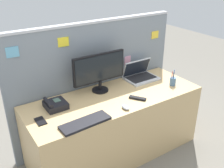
# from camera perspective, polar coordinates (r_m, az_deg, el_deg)

# --- Properties ---
(ground_plane) EXTENTS (10.00, 10.00, 0.00)m
(ground_plane) POSITION_cam_1_polar(r_m,az_deg,el_deg) (3.05, 0.53, -14.44)
(ground_plane) COLOR slate
(desk) EXTENTS (1.82, 0.69, 0.70)m
(desk) POSITION_cam_1_polar(r_m,az_deg,el_deg) (2.83, 0.56, -8.99)
(desk) COLOR tan
(desk) RESTS_ON ground_plane
(cubicle_divider) EXTENTS (1.97, 0.08, 1.40)m
(cubicle_divider) POSITION_cam_1_polar(r_m,az_deg,el_deg) (2.94, -3.56, 0.24)
(cubicle_divider) COLOR gray
(cubicle_divider) RESTS_ON ground_plane
(desktop_monitor) EXTENTS (0.58, 0.17, 0.41)m
(desktop_monitor) POSITION_cam_1_polar(r_m,az_deg,el_deg) (2.68, -2.77, 3.11)
(desktop_monitor) COLOR black
(desktop_monitor) RESTS_ON desk
(laptop) EXTENTS (0.36, 0.27, 0.21)m
(laptop) POSITION_cam_1_polar(r_m,az_deg,el_deg) (3.05, 6.05, 2.08)
(laptop) COLOR silver
(laptop) RESTS_ON desk
(desk_phone) EXTENTS (0.19, 0.20, 0.09)m
(desk_phone) POSITION_cam_1_polar(r_m,az_deg,el_deg) (2.50, -12.32, -4.41)
(desk_phone) COLOR black
(desk_phone) RESTS_ON desk
(keyboard_main) EXTENTS (0.45, 0.17, 0.02)m
(keyboard_main) POSITION_cam_1_polar(r_m,az_deg,el_deg) (2.24, -5.82, -8.36)
(keyboard_main) COLOR black
(keyboard_main) RESTS_ON desk
(computer_mouse_right_hand) EXTENTS (0.07, 0.11, 0.03)m
(computer_mouse_right_hand) POSITION_cam_1_polar(r_m,az_deg,el_deg) (2.44, 2.99, -5.07)
(computer_mouse_right_hand) COLOR #B2B5BC
(computer_mouse_right_hand) RESTS_ON desk
(pen_cup) EXTENTS (0.07, 0.07, 0.18)m
(pen_cup) POSITION_cam_1_polar(r_m,az_deg,el_deg) (2.94, 13.11, 0.60)
(pen_cup) COLOR #4C7093
(pen_cup) RESTS_ON desk
(cell_phone_black_slab) EXTENTS (0.08, 0.14, 0.01)m
(cell_phone_black_slab) POSITION_cam_1_polar(r_m,az_deg,el_deg) (2.34, -15.31, -7.81)
(cell_phone_black_slab) COLOR black
(cell_phone_black_slab) RESTS_ON desk
(tv_remote) EXTENTS (0.13, 0.17, 0.02)m
(tv_remote) POSITION_cam_1_polar(r_m,az_deg,el_deg) (2.61, 5.59, -3.10)
(tv_remote) COLOR black
(tv_remote) RESTS_ON desk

